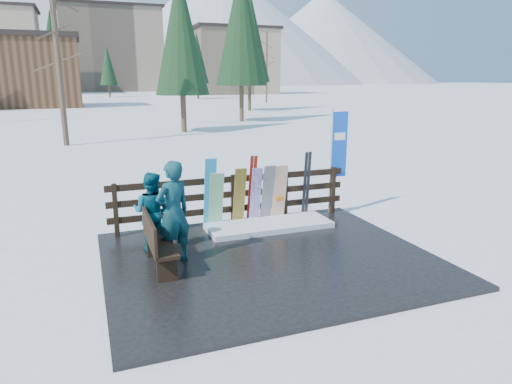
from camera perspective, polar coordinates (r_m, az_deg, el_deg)
name	(u,v)px	position (r m, az deg, el deg)	size (l,w,h in m)	color
ground	(269,261)	(8.73, 1.69, -8.58)	(700.00, 700.00, 0.00)	white
deck	(269,259)	(8.71, 1.69, -8.34)	(6.00, 5.00, 0.08)	black
fence	(233,196)	(10.46, -2.85, -0.49)	(5.60, 0.10, 1.15)	black
snow_patch	(269,225)	(10.30, 1.65, -4.18)	(2.80, 1.00, 0.12)	white
bench	(156,241)	(8.19, -12.36, -5.99)	(0.41, 1.50, 0.97)	black
snowboard_0	(210,194)	(10.05, -5.79, -0.22)	(0.26, 0.03, 1.66)	#28AAEB
snowboard_1	(216,201)	(10.13, -5.02, -1.08)	(0.32, 0.03, 1.32)	white
snowboard_2	(239,197)	(10.27, -2.10, -0.62)	(0.27, 0.03, 1.39)	yellow
snowboard_3	(256,196)	(10.40, -0.05, -0.48)	(0.24, 0.03, 1.37)	white
snowboard_4	(267,194)	(10.50, 1.41, -0.26)	(0.27, 0.03, 1.40)	black
snowboard_5	(279,193)	(10.61, 2.94, -0.16)	(0.32, 0.03, 1.38)	white
ski_pair_a	(252,190)	(10.41, -0.52, 0.30)	(0.16, 0.32, 1.61)	maroon
ski_pair_b	(306,185)	(10.95, 6.31, 0.89)	(0.17, 0.17, 1.61)	black
rental_flag	(337,148)	(11.41, 10.13, 5.38)	(0.45, 0.04, 2.60)	silver
person_front	(173,213)	(8.27, -10.30, -2.56)	(0.69, 0.45, 1.89)	#115752
person_back	(152,212)	(9.01, -12.90, -2.43)	(0.76, 0.59, 1.55)	#074C60
resort_buildings	(95,52)	(123.10, -19.45, 16.19)	(73.00, 87.60, 22.60)	tan
trees	(140,60)	(56.78, -14.32, 15.66)	(42.01, 68.76, 12.10)	#382B1E
mountains	(61,4)	(339.20, -23.23, 20.82)	(520.00, 260.00, 120.00)	white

